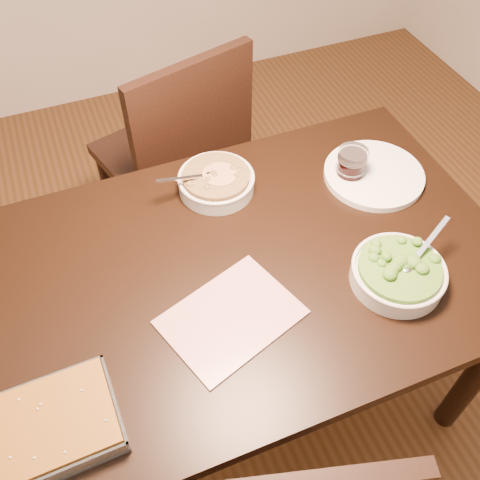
# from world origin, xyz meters

# --- Properties ---
(ground) EXTENTS (4.00, 4.00, 0.00)m
(ground) POSITION_xyz_m (0.00, 0.00, 0.00)
(ground) COLOR #452A13
(ground) RESTS_ON ground
(table) EXTENTS (1.40, 0.90, 0.75)m
(table) POSITION_xyz_m (0.00, 0.00, 0.65)
(table) COLOR black
(table) RESTS_ON ground
(magazine_a) EXTENTS (0.37, 0.32, 0.01)m
(magazine_a) POSITION_xyz_m (-0.09, -0.14, 0.75)
(magazine_a) COLOR #A32E45
(magazine_a) RESTS_ON table
(coaster) EXTENTS (0.11, 0.11, 0.00)m
(coaster) POSITION_xyz_m (0.41, 0.19, 0.75)
(coaster) COLOR white
(coaster) RESTS_ON table
(stew_bowl) EXTENTS (0.25, 0.22, 0.09)m
(stew_bowl) POSITION_xyz_m (0.03, 0.29, 0.78)
(stew_bowl) COLOR silver
(stew_bowl) RESTS_ON table
(broccoli_bowl) EXTENTS (0.26, 0.24, 0.09)m
(broccoli_bowl) POSITION_xyz_m (0.34, -0.19, 0.78)
(broccoli_bowl) COLOR silver
(broccoli_bowl) RESTS_ON table
(baking_dish) EXTENTS (0.29, 0.22, 0.05)m
(baking_dish) POSITION_xyz_m (-0.54, -0.26, 0.78)
(baking_dish) COLOR silver
(baking_dish) RESTS_ON table
(wine_tumbler) EXTENTS (0.09, 0.09, 0.10)m
(wine_tumbler) POSITION_xyz_m (0.41, 0.19, 0.80)
(wine_tumbler) COLOR black
(wine_tumbler) RESTS_ON coaster
(dinner_plate) EXTENTS (0.30, 0.30, 0.02)m
(dinner_plate) POSITION_xyz_m (0.48, 0.16, 0.76)
(dinner_plate) COLOR white
(dinner_plate) RESTS_ON table
(chair_far) EXTENTS (0.57, 0.57, 0.98)m
(chair_far) POSITION_xyz_m (0.03, 0.71, 0.55)
(chair_far) COLOR black
(chair_far) RESTS_ON ground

